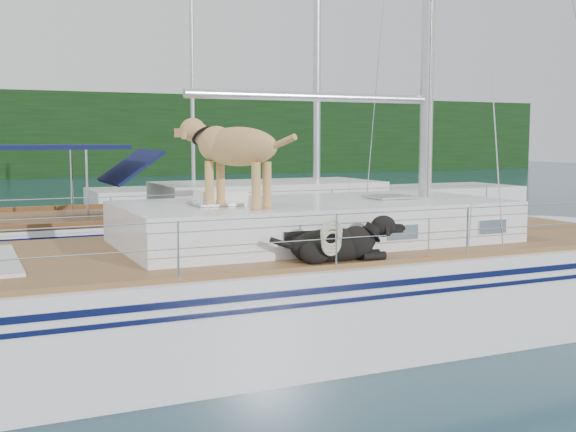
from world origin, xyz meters
name	(u,v)px	position (x,y,z in m)	size (l,w,h in m)	color
ground	(260,338)	(0.00, 0.00, 0.00)	(120.00, 120.00, 0.00)	black
tree_line	(14,134)	(0.00, 45.00, 3.00)	(90.00, 3.00, 6.00)	black
shore_bank	(14,168)	(0.00, 46.20, 0.60)	(92.00, 1.00, 1.20)	#595147
main_sailboat	(266,287)	(0.09, -0.01, 0.69)	(12.00, 3.80, 14.01)	silver
neighbor_sailboat	(221,234)	(1.46, 5.78, 0.63)	(11.00, 3.50, 13.30)	silver
bg_boat_center	(194,201)	(4.00, 16.00, 0.45)	(7.20, 3.00, 11.65)	silver
bg_boat_east	(429,200)	(12.00, 13.00, 0.46)	(6.40, 3.00, 11.65)	silver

